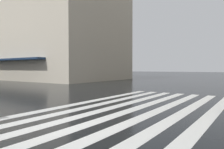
# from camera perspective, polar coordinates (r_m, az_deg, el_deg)

# --- Properties ---
(ground_plane) EXTENTS (220.00, 220.00, 0.00)m
(ground_plane) POSITION_cam_1_polar(r_m,az_deg,el_deg) (7.09, -12.36, -12.92)
(ground_plane) COLOR black
(zebra_crossing) EXTENTS (13.00, 6.50, 0.01)m
(zebra_crossing) POSITION_cam_1_polar(r_m,az_deg,el_deg) (9.95, 7.03, -8.65)
(zebra_crossing) COLOR silver
(zebra_crossing) RESTS_ON ground_plane
(haussmann_block_mid) EXTENTS (15.94, 25.80, 19.56)m
(haussmann_block_mid) POSITION_cam_1_polar(r_m,az_deg,el_deg) (39.84, -17.06, 12.83)
(haussmann_block_mid) COLOR beige
(haussmann_block_mid) RESTS_ON ground_plane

